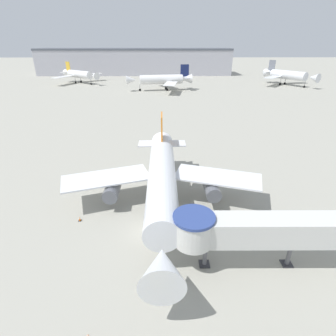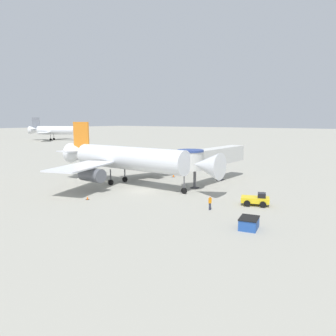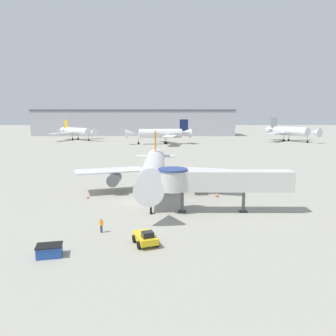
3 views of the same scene
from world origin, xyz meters
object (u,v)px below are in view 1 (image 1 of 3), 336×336
at_px(traffic_cone_starboard_wing, 242,213).
at_px(background_jet_gray_tail, 287,75).
at_px(main_airplane, 162,180).
at_px(background_jet_navy_tail, 162,79).
at_px(jet_bridge, 254,230).
at_px(traffic_cone_port_wing, 80,219).
at_px(background_jet_gold_tail, 79,74).

relative_size(traffic_cone_starboard_wing, background_jet_gray_tail, 0.03).
height_order(main_airplane, background_jet_navy_tail, background_jet_navy_tail).
relative_size(background_jet_gray_tail, background_jet_navy_tail, 0.90).
distance_m(jet_bridge, traffic_cone_port_wing, 21.72).
xyz_separation_m(main_airplane, jet_bridge, (9.11, -10.60, 0.15)).
xyz_separation_m(jet_bridge, background_jet_gold_tail, (-56.29, 134.08, 0.27)).
bearing_deg(traffic_cone_starboard_wing, main_airplane, 169.87).
height_order(traffic_cone_starboard_wing, background_jet_gray_tail, background_jet_gray_tail).
bearing_deg(jet_bridge, main_airplane, 131.22).
distance_m(traffic_cone_port_wing, background_jet_navy_tail, 102.47).
relative_size(traffic_cone_port_wing, traffic_cone_starboard_wing, 0.76).
bearing_deg(traffic_cone_starboard_wing, background_jet_gold_tail, 114.80).
bearing_deg(background_jet_navy_tail, background_jet_gray_tail, 93.66).
height_order(background_jet_gray_tail, background_jet_navy_tail, background_jet_gray_tail).
height_order(traffic_cone_port_wing, background_jet_gold_tail, background_jet_gold_tail).
relative_size(main_airplane, traffic_cone_port_wing, 50.11).
height_order(jet_bridge, background_jet_navy_tail, background_jet_navy_tail).
height_order(traffic_cone_starboard_wing, background_jet_gold_tail, background_jet_gold_tail).
relative_size(main_airplane, jet_bridge, 1.70).
relative_size(traffic_cone_port_wing, background_jet_gold_tail, 0.02).
bearing_deg(traffic_cone_port_wing, background_jet_gold_tail, 106.08).
bearing_deg(background_jet_gold_tail, background_jet_navy_tail, -79.44).
distance_m(main_airplane, traffic_cone_port_wing, 11.86).
bearing_deg(traffic_cone_port_wing, main_airplane, 15.11).
xyz_separation_m(traffic_cone_port_wing, background_jet_navy_tail, (10.16, 101.85, 4.74)).
relative_size(jet_bridge, background_jet_gray_tail, 0.64).
distance_m(traffic_cone_port_wing, background_jet_gray_tail, 140.38).
xyz_separation_m(jet_bridge, background_jet_navy_tail, (-9.70, 109.55, 0.50)).
relative_size(main_airplane, traffic_cone_starboard_wing, 38.30).
distance_m(traffic_cone_starboard_wing, background_jet_gray_tail, 129.04).
relative_size(jet_bridge, traffic_cone_starboard_wing, 22.57).
height_order(main_airplane, traffic_cone_port_wing, main_airplane).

